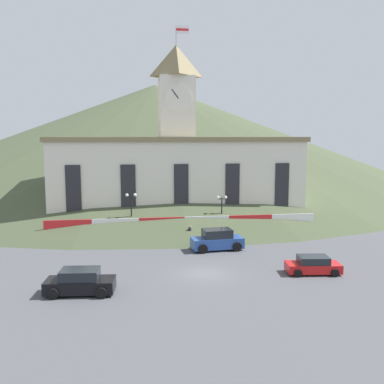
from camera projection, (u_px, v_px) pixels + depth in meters
ground_plane at (205, 274)px, 35.20m from camera, size 160.00×160.00×0.00m
civic_building at (177, 174)px, 55.65m from camera, size 31.83×10.56×25.03m
banner_fence at (185, 226)px, 48.34m from camera, size 30.73×0.12×2.21m
hillside_backdrop at (155, 135)px, 102.24m from camera, size 123.81×123.81×23.27m
street_lamp_right at (131, 205)px, 48.13m from camera, size 1.26×0.36×4.87m
street_lamp_far_right at (222, 206)px, 49.64m from camera, size 1.26×0.36×4.39m
car_black_suv at (80, 282)px, 30.65m from camera, size 5.07×2.73×1.80m
car_red_sedan at (313, 265)px, 35.22m from camera, size 4.58×2.54×1.45m
car_blue_van at (217, 240)px, 42.48m from camera, size 5.25×2.73×2.10m
pedestrian at (190, 233)px, 46.06m from camera, size 0.51×0.51×1.69m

